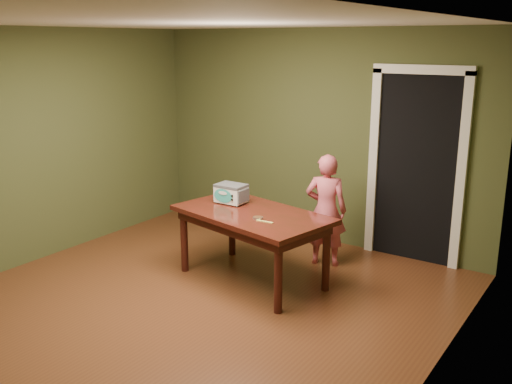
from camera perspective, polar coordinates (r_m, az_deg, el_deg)
floor at (r=5.50m, az=-7.28°, el=-11.64°), size 5.00×5.00×0.00m
room_shell at (r=4.98m, az=-7.92°, el=6.21°), size 4.52×5.02×2.61m
doorway at (r=6.89m, az=16.50°, el=2.63°), size 1.10×0.66×2.25m
dining_table at (r=5.86m, az=-0.38°, el=-2.95°), size 1.75×1.20×0.75m
toy_oven at (r=6.13m, az=-2.51°, el=-0.09°), size 0.34×0.24×0.21m
baking_pan at (r=5.60m, az=0.20°, el=-2.60°), size 0.10×0.10×0.02m
spatula at (r=5.52m, az=0.87°, el=-2.97°), size 0.18×0.03×0.01m
child at (r=6.36m, az=7.01°, el=-1.81°), size 0.53×0.43×1.26m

